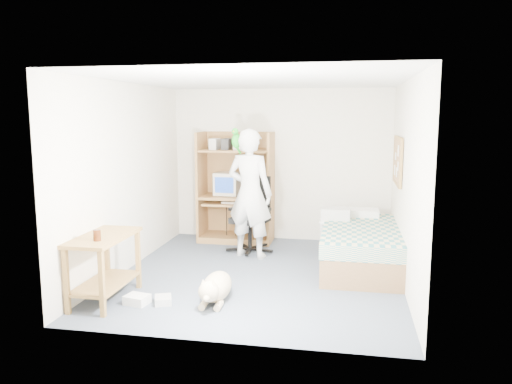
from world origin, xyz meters
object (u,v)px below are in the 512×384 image
at_px(side_desk, 104,258).
at_px(office_chair, 252,225).
at_px(computer_hutch, 236,192).
at_px(dog, 216,287).
at_px(bed, 360,246).
at_px(person, 250,193).
at_px(printer_cart, 335,232).

distance_m(side_desk, office_chair, 2.66).
bearing_deg(computer_hutch, side_desk, -106.14).
bearing_deg(side_desk, computer_hutch, 73.86).
bearing_deg(side_desk, office_chair, 62.65).
bearing_deg(dog, bed, 42.87).
relative_size(bed, dog, 2.04).
bearing_deg(person, office_chair, -69.03).
xyz_separation_m(office_chair, printer_cart, (1.28, -0.06, -0.05)).
xyz_separation_m(side_desk, dog, (1.23, 0.20, -0.33)).
xyz_separation_m(side_desk, person, (1.25, 2.05, 0.45)).
relative_size(computer_hutch, printer_cart, 3.32).
distance_m(bed, side_desk, 3.39).
distance_m(dog, printer_cart, 2.46).
bearing_deg(office_chair, printer_cart, 12.10).
bearing_deg(side_desk, dog, 9.22).
relative_size(bed, side_desk, 2.02).
height_order(office_chair, dog, office_chair).
height_order(computer_hutch, printer_cart, computer_hutch).
bearing_deg(office_chair, bed, -3.71).
xyz_separation_m(side_desk, office_chair, (1.22, 2.36, -0.09)).
xyz_separation_m(computer_hutch, dog, (0.38, -2.74, -0.66)).
bearing_deg(bed, side_desk, -147.50).
relative_size(computer_hutch, office_chair, 1.59).
height_order(office_chair, person, person).
bearing_deg(computer_hutch, person, -65.63).
bearing_deg(side_desk, person, 58.52).
bearing_deg(printer_cart, computer_hutch, 160.28).
bearing_deg(computer_hutch, office_chair, -57.56).
height_order(bed, person, person).
relative_size(person, dog, 1.90).
height_order(computer_hutch, side_desk, computer_hutch).
bearing_deg(person, side_desk, 73.16).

